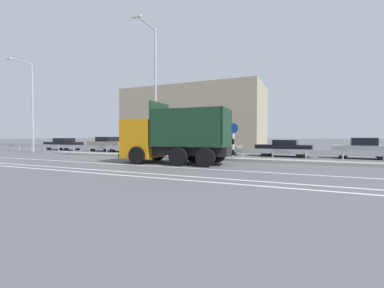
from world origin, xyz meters
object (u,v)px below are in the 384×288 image
object	(u,v)px
parked_car_3	(216,147)
parked_car_5	(362,148)
median_road_sign	(233,141)
street_lamp_0	(31,102)
parked_car_2	(160,145)
dump_truck	(163,141)
parked_car_4	(284,148)
parked_car_1	(108,144)
street_lamp_1	(154,86)
parked_car_0	(63,144)

from	to	relation	value
parked_car_3	parked_car_5	bearing A→B (deg)	93.08
median_road_sign	street_lamp_0	xyz separation A→B (m)	(-20.49, -0.04, 3.64)
parked_car_2	parked_car_3	xyz separation A→B (m)	(5.95, -0.36, -0.10)
dump_truck	parked_car_3	bearing A→B (deg)	-9.12
median_road_sign	parked_car_5	distance (m)	9.71
median_road_sign	parked_car_3	distance (m)	5.53
median_road_sign	parked_car_4	size ratio (longest dim) A/B	0.59
street_lamp_0	parked_car_5	xyz separation A→B (m)	(28.68, 5.23, -4.23)
parked_car_2	parked_car_4	bearing A→B (deg)	-94.70
parked_car_3	parked_car_4	size ratio (longest dim) A/B	1.00
parked_car_1	parked_car_5	bearing A→B (deg)	92.70
street_lamp_0	parked_car_3	world-z (taller)	street_lamp_0
parked_car_2	parked_car_4	size ratio (longest dim) A/B	1.04
parked_car_2	parked_car_5	xyz separation A→B (m)	(16.97, 0.12, -0.02)
street_lamp_0	parked_car_3	xyz separation A→B (m)	(17.67, 4.75, -4.31)
street_lamp_0	street_lamp_1	size ratio (longest dim) A/B	0.92
parked_car_0	parked_car_1	distance (m)	6.79
dump_truck	street_lamp_0	size ratio (longest dim) A/B	0.74
median_road_sign	parked_car_1	distance (m)	15.77
median_road_sign	street_lamp_1	distance (m)	7.26
dump_truck	parked_car_2	size ratio (longest dim) A/B	1.47
median_road_sign	parked_car_4	distance (m)	5.84
parked_car_0	street_lamp_0	bearing A→B (deg)	-162.66
parked_car_1	parked_car_3	bearing A→B (deg)	91.42
median_road_sign	parked_car_1	xyz separation A→B (m)	(-15.03, 4.75, -0.56)
street_lamp_1	parked_car_1	size ratio (longest dim) A/B	2.18
dump_truck	street_lamp_1	xyz separation A→B (m)	(-2.46, 2.85, 4.09)
parked_car_0	street_lamp_1	bearing A→B (deg)	-105.78
median_road_sign	parked_car_1	bearing A→B (deg)	162.45
parked_car_0	median_road_sign	bearing A→B (deg)	-100.38
parked_car_4	dump_truck	bearing A→B (deg)	146.44
parked_car_1	parked_car_4	distance (m)	17.89
street_lamp_0	parked_car_2	distance (m)	13.46
median_road_sign	parked_car_4	world-z (taller)	median_road_sign
street_lamp_1	parked_car_2	world-z (taller)	street_lamp_1
street_lamp_0	parked_car_2	world-z (taller)	street_lamp_0
parked_car_1	parked_car_4	world-z (taller)	parked_car_1
dump_truck	parked_car_4	xyz separation A→B (m)	(6.39, 8.21, -0.65)
parked_car_3	parked_car_4	xyz separation A→B (m)	(5.69, 0.35, 0.03)
street_lamp_1	parked_car_3	world-z (taller)	street_lamp_1
parked_car_1	parked_car_2	bearing A→B (deg)	94.53
parked_car_5	parked_car_2	bearing A→B (deg)	94.74
median_road_sign	parked_car_3	xyz separation A→B (m)	(-2.83, 4.71, -0.67)
parked_car_4	parked_car_1	bearing A→B (deg)	95.32
street_lamp_0	parked_car_1	xyz separation A→B (m)	(5.46, 4.80, -4.19)
street_lamp_0	parked_car_3	size ratio (longest dim) A/B	2.07
street_lamp_1	parked_car_2	distance (m)	7.65
street_lamp_1	parked_car_5	xyz separation A→B (m)	(14.17, 5.50, -4.68)
dump_truck	street_lamp_1	world-z (taller)	street_lamp_1
street_lamp_1	parked_car_0	distance (m)	17.26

